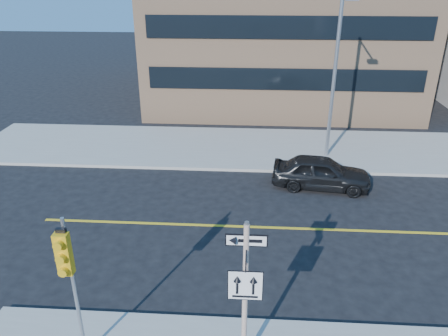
# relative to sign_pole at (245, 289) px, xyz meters

# --- Properties ---
(ground) EXTENTS (120.00, 120.00, 0.00)m
(ground) POSITION_rel_sign_pole_xyz_m (0.00, 2.51, -2.44)
(ground) COLOR black
(ground) RESTS_ON ground
(sign_pole) EXTENTS (0.92, 0.92, 4.06)m
(sign_pole) POSITION_rel_sign_pole_xyz_m (0.00, 0.00, 0.00)
(sign_pole) COLOR white
(sign_pole) RESTS_ON near_sidewalk
(traffic_signal) EXTENTS (0.32, 0.45, 4.00)m
(traffic_signal) POSITION_rel_sign_pole_xyz_m (-4.00, -0.15, 0.59)
(traffic_signal) COLOR gray
(traffic_signal) RESTS_ON near_sidewalk
(parked_car_a) EXTENTS (2.26, 4.52, 1.48)m
(parked_car_a) POSITION_rel_sign_pole_xyz_m (3.24, 10.11, -1.70)
(parked_car_a) COLOR black
(parked_car_a) RESTS_ON ground
(streetlight_a) EXTENTS (0.55, 2.25, 8.00)m
(streetlight_a) POSITION_rel_sign_pole_xyz_m (4.00, 13.27, 2.32)
(streetlight_a) COLOR gray
(streetlight_a) RESTS_ON far_sidewalk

